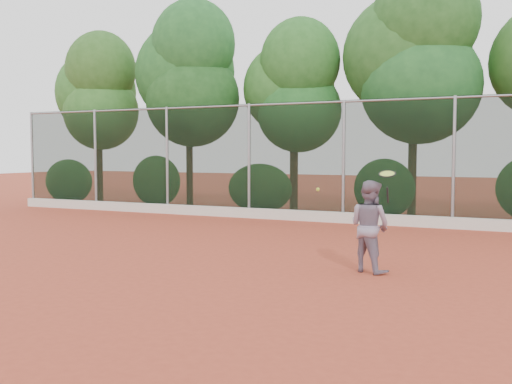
% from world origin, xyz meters
% --- Properties ---
extents(ground, '(80.00, 80.00, 0.00)m').
position_xyz_m(ground, '(0.00, 0.00, 0.00)').
color(ground, '#A73E27').
rests_on(ground, ground).
extents(concrete_curb, '(24.00, 0.20, 0.30)m').
position_xyz_m(concrete_curb, '(0.00, 6.82, 0.15)').
color(concrete_curb, silver).
rests_on(concrete_curb, ground).
extents(tennis_player, '(0.93, 0.85, 1.54)m').
position_xyz_m(tennis_player, '(2.32, 0.53, 0.77)').
color(tennis_player, gray).
rests_on(tennis_player, ground).
extents(chainlink_fence, '(24.09, 0.09, 3.50)m').
position_xyz_m(chainlink_fence, '(-0.00, 7.00, 1.86)').
color(chainlink_fence, black).
rests_on(chainlink_fence, ground).
extents(foliage_backdrop, '(23.70, 3.63, 7.55)m').
position_xyz_m(foliage_backdrop, '(-0.55, 8.98, 4.40)').
color(foliage_backdrop, '#432D19').
rests_on(foliage_backdrop, ground).
extents(tennis_racket, '(0.30, 0.29, 0.55)m').
position_xyz_m(tennis_racket, '(2.63, 0.38, 1.62)').
color(tennis_racket, black).
rests_on(tennis_racket, ground).
extents(tennis_ball_in_flight, '(0.07, 0.07, 0.07)m').
position_xyz_m(tennis_ball_in_flight, '(1.25, 0.98, 1.34)').
color(tennis_ball_in_flight, '#ACCD2E').
rests_on(tennis_ball_in_flight, ground).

